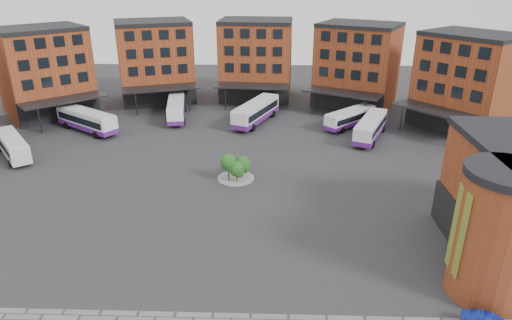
{
  "coord_description": "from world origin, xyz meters",
  "views": [
    {
      "loc": [
        6.01,
        -37.45,
        23.7
      ],
      "look_at": [
        4.55,
        8.44,
        4.0
      ],
      "focal_mm": 32.0,
      "sensor_mm": 36.0,
      "label": 1
    }
  ],
  "objects_px": {
    "bus_c": "(176,108)",
    "bus_e": "(350,118)",
    "tree_island": "(236,167)",
    "bus_d": "(256,112)",
    "bus_a": "(12,145)",
    "bus_f": "(371,127)",
    "bus_b": "(87,120)"
  },
  "relations": [
    {
      "from": "tree_island",
      "to": "bus_c",
      "type": "bearing_deg",
      "value": 116.54
    },
    {
      "from": "bus_a",
      "to": "bus_c",
      "type": "xyz_separation_m",
      "value": [
        18.54,
        17.29,
        0.0
      ]
    },
    {
      "from": "bus_a",
      "to": "bus_f",
      "type": "bearing_deg",
      "value": -29.16
    },
    {
      "from": "bus_d",
      "to": "bus_e",
      "type": "distance_m",
      "value": 15.0
    },
    {
      "from": "tree_island",
      "to": "bus_d",
      "type": "bearing_deg",
      "value": 85.63
    },
    {
      "from": "bus_b",
      "to": "bus_f",
      "type": "xyz_separation_m",
      "value": [
        42.92,
        -1.76,
        -0.06
      ]
    },
    {
      "from": "bus_c",
      "to": "bus_f",
      "type": "xyz_separation_m",
      "value": [
        30.44,
        -8.61,
        -0.01
      ]
    },
    {
      "from": "bus_f",
      "to": "bus_d",
      "type": "bearing_deg",
      "value": -177.73
    },
    {
      "from": "tree_island",
      "to": "bus_e",
      "type": "height_order",
      "value": "tree_island"
    },
    {
      "from": "bus_c",
      "to": "bus_e",
      "type": "relative_size",
      "value": 1.31
    },
    {
      "from": "bus_e",
      "to": "tree_island",
      "type": "bearing_deg",
      "value": -83.42
    },
    {
      "from": "bus_e",
      "to": "bus_a",
      "type": "bearing_deg",
      "value": -117.26
    },
    {
      "from": "tree_island",
      "to": "bus_b",
      "type": "xyz_separation_m",
      "value": [
        -24.18,
        16.57,
        0.09
      ]
    },
    {
      "from": "bus_e",
      "to": "bus_c",
      "type": "bearing_deg",
      "value": -140.79
    },
    {
      "from": "bus_b",
      "to": "bus_c",
      "type": "xyz_separation_m",
      "value": [
        12.49,
        6.84,
        -0.05
      ]
    },
    {
      "from": "bus_b",
      "to": "bus_a",
      "type": "bearing_deg",
      "value": -175.45
    },
    {
      "from": "bus_d",
      "to": "bus_a",
      "type": "bearing_deg",
      "value": -130.86
    },
    {
      "from": "bus_a",
      "to": "bus_d",
      "type": "height_order",
      "value": "bus_d"
    },
    {
      "from": "bus_b",
      "to": "bus_d",
      "type": "bearing_deg",
      "value": -44.56
    },
    {
      "from": "bus_e",
      "to": "bus_f",
      "type": "distance_m",
      "value": 5.52
    },
    {
      "from": "bus_f",
      "to": "bus_b",
      "type": "bearing_deg",
      "value": -158.72
    },
    {
      "from": "bus_a",
      "to": "bus_f",
      "type": "relative_size",
      "value": 0.83
    },
    {
      "from": "bus_a",
      "to": "bus_f",
      "type": "height_order",
      "value": "bus_f"
    },
    {
      "from": "bus_b",
      "to": "bus_e",
      "type": "bearing_deg",
      "value": -50.72
    },
    {
      "from": "tree_island",
      "to": "bus_d",
      "type": "xyz_separation_m",
      "value": [
        1.64,
        21.5,
        0.18
      ]
    },
    {
      "from": "tree_island",
      "to": "bus_b",
      "type": "distance_m",
      "value": 29.32
    },
    {
      "from": "tree_island",
      "to": "bus_e",
      "type": "distance_m",
      "value": 25.86
    },
    {
      "from": "bus_a",
      "to": "bus_c",
      "type": "height_order",
      "value": "bus_c"
    },
    {
      "from": "bus_c",
      "to": "bus_e",
      "type": "bearing_deg",
      "value": -16.35
    },
    {
      "from": "bus_c",
      "to": "bus_e",
      "type": "xyz_separation_m",
      "value": [
        28.24,
        -3.55,
        -0.19
      ]
    },
    {
      "from": "bus_a",
      "to": "bus_d",
      "type": "distance_m",
      "value": 35.4
    },
    {
      "from": "bus_d",
      "to": "bus_f",
      "type": "relative_size",
      "value": 1.09
    }
  ]
}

